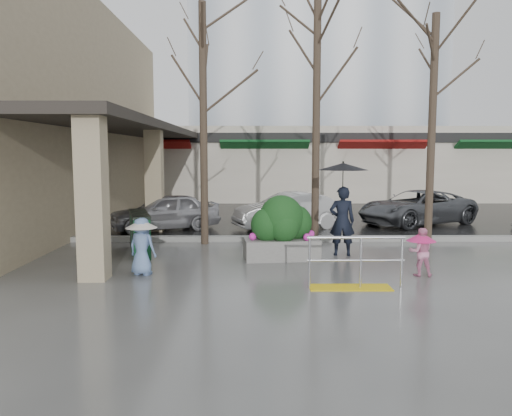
{
  "coord_description": "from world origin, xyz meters",
  "views": [
    {
      "loc": [
        -0.6,
        -10.71,
        2.63
      ],
      "look_at": [
        -0.53,
        1.3,
        1.3
      ],
      "focal_mm": 35.0,
      "sensor_mm": 36.0,
      "label": 1
    }
  ],
  "objects_px": {
    "tree_mideast": "(434,73)",
    "car_c": "(417,207)",
    "handrail": "(353,269)",
    "news_boxes": "(140,233)",
    "tree_midwest": "(317,59)",
    "car_a": "(165,212)",
    "planter": "(282,228)",
    "child_pink": "(421,248)",
    "woman": "(342,201)",
    "car_b": "(289,211)",
    "tree_west": "(203,65)",
    "child_blue": "(142,241)"
  },
  "relations": [
    {
      "from": "news_boxes",
      "to": "tree_midwest",
      "type": "bearing_deg",
      "value": -0.51
    },
    {
      "from": "child_blue",
      "to": "car_b",
      "type": "xyz_separation_m",
      "value": [
        3.66,
        6.55,
        -0.1
      ]
    },
    {
      "from": "child_pink",
      "to": "car_b",
      "type": "distance_m",
      "value": 7.07
    },
    {
      "from": "child_pink",
      "to": "car_a",
      "type": "distance_m",
      "value": 9.2
    },
    {
      "from": "tree_west",
      "to": "child_pink",
      "type": "height_order",
      "value": "tree_west"
    },
    {
      "from": "tree_mideast",
      "to": "child_pink",
      "type": "distance_m",
      "value": 5.92
    },
    {
      "from": "handrail",
      "to": "tree_mideast",
      "type": "relative_size",
      "value": 0.29
    },
    {
      "from": "child_blue",
      "to": "handrail",
      "type": "bearing_deg",
      "value": -173.71
    },
    {
      "from": "planter",
      "to": "car_c",
      "type": "height_order",
      "value": "planter"
    },
    {
      "from": "child_pink",
      "to": "woman",
      "type": "bearing_deg",
      "value": -53.05
    },
    {
      "from": "tree_midwest",
      "to": "car_a",
      "type": "bearing_deg",
      "value": 151.79
    },
    {
      "from": "child_pink",
      "to": "car_b",
      "type": "bearing_deg",
      "value": -65.25
    },
    {
      "from": "tree_west",
      "to": "car_a",
      "type": "distance_m",
      "value": 5.39
    },
    {
      "from": "tree_west",
      "to": "woman",
      "type": "bearing_deg",
      "value": -24.51
    },
    {
      "from": "tree_midwest",
      "to": "car_b",
      "type": "height_order",
      "value": "tree_midwest"
    },
    {
      "from": "tree_midwest",
      "to": "news_boxes",
      "type": "xyz_separation_m",
      "value": [
        -4.77,
        -1.38,
        -4.69
      ]
    },
    {
      "from": "child_pink",
      "to": "car_b",
      "type": "relative_size",
      "value": 0.27
    },
    {
      "from": "news_boxes",
      "to": "car_b",
      "type": "height_order",
      "value": "car_b"
    },
    {
      "from": "tree_midwest",
      "to": "child_blue",
      "type": "height_order",
      "value": "tree_midwest"
    },
    {
      "from": "tree_west",
      "to": "car_c",
      "type": "height_order",
      "value": "tree_west"
    },
    {
      "from": "tree_midwest",
      "to": "child_pink",
      "type": "distance_m",
      "value": 6.27
    },
    {
      "from": "child_pink",
      "to": "child_blue",
      "type": "height_order",
      "value": "child_blue"
    },
    {
      "from": "child_blue",
      "to": "car_c",
      "type": "relative_size",
      "value": 0.28
    },
    {
      "from": "tree_midwest",
      "to": "planter",
      "type": "relative_size",
      "value": 3.65
    },
    {
      "from": "tree_mideast",
      "to": "car_a",
      "type": "bearing_deg",
      "value": 162.36
    },
    {
      "from": "car_b",
      "to": "car_c",
      "type": "relative_size",
      "value": 0.84
    },
    {
      "from": "tree_midwest",
      "to": "planter",
      "type": "height_order",
      "value": "tree_midwest"
    },
    {
      "from": "tree_mideast",
      "to": "car_b",
      "type": "height_order",
      "value": "tree_mideast"
    },
    {
      "from": "news_boxes",
      "to": "car_c",
      "type": "distance_m",
      "value": 10.42
    },
    {
      "from": "news_boxes",
      "to": "tree_west",
      "type": "bearing_deg",
      "value": 24.63
    },
    {
      "from": "news_boxes",
      "to": "car_c",
      "type": "relative_size",
      "value": 0.44
    },
    {
      "from": "child_blue",
      "to": "planter",
      "type": "xyz_separation_m",
      "value": [
        3.11,
        1.63,
        0.03
      ]
    },
    {
      "from": "tree_west",
      "to": "child_blue",
      "type": "bearing_deg",
      "value": -105.13
    },
    {
      "from": "planter",
      "to": "news_boxes",
      "type": "xyz_separation_m",
      "value": [
        -3.69,
        0.69,
        -0.22
      ]
    },
    {
      "from": "car_a",
      "to": "child_pink",
      "type": "bearing_deg",
      "value": 23.09
    },
    {
      "from": "child_blue",
      "to": "car_c",
      "type": "distance_m",
      "value": 11.33
    },
    {
      "from": "tree_mideast",
      "to": "car_c",
      "type": "xyz_separation_m",
      "value": [
        0.93,
        3.87,
        -4.23
      ]
    },
    {
      "from": "tree_west",
      "to": "car_b",
      "type": "xyz_separation_m",
      "value": [
        2.66,
        2.85,
        -4.45
      ]
    },
    {
      "from": "handrail",
      "to": "news_boxes",
      "type": "relative_size",
      "value": 0.96
    },
    {
      "from": "tree_mideast",
      "to": "news_boxes",
      "type": "height_order",
      "value": "tree_mideast"
    },
    {
      "from": "child_blue",
      "to": "car_b",
      "type": "distance_m",
      "value": 7.5
    },
    {
      "from": "planter",
      "to": "child_pink",
      "type": "bearing_deg",
      "value": -31.27
    },
    {
      "from": "woman",
      "to": "car_a",
      "type": "relative_size",
      "value": 0.66
    },
    {
      "from": "tree_west",
      "to": "child_pink",
      "type": "bearing_deg",
      "value": -37.41
    },
    {
      "from": "car_a",
      "to": "car_b",
      "type": "relative_size",
      "value": 0.97
    },
    {
      "from": "handrail",
      "to": "planter",
      "type": "bearing_deg",
      "value": 114.55
    },
    {
      "from": "planter",
      "to": "car_a",
      "type": "distance_m",
      "value": 5.96
    },
    {
      "from": "tree_west",
      "to": "car_b",
      "type": "relative_size",
      "value": 1.78
    },
    {
      "from": "handrail",
      "to": "news_boxes",
      "type": "distance_m",
      "value": 6.0
    },
    {
      "from": "handrail",
      "to": "child_blue",
      "type": "distance_m",
      "value": 4.51
    }
  ]
}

